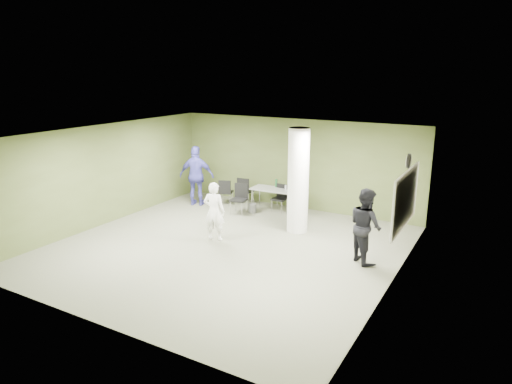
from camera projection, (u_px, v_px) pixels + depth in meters
The scene contains 17 objects.
floor at pixel (226, 248), 11.21m from camera, with size 8.00×8.00×0.00m, color #525442.
ceiling at pixel (224, 134), 10.48m from camera, with size 8.00×8.00×0.00m, color white.
wall_back at pixel (296, 164), 14.21m from camera, with size 8.00×0.02×2.80m, color #444F25.
wall_left at pixel (105, 175), 12.75m from camera, with size 0.02×8.00×2.80m, color #444F25.
wall_right_cream at pixel (395, 219), 8.94m from camera, with size 0.02×8.00×2.80m, color beige.
column at pixel (298, 181), 12.05m from camera, with size 0.56×0.56×2.80m, color silver.
whiteboard at pixel (405, 199), 9.96m from camera, with size 0.05×2.30×1.30m.
wall_clock at pixel (409, 161), 9.74m from camera, with size 0.06×0.32×0.32m.
folding_table at pixel (275, 190), 13.98m from camera, with size 1.51×0.71×0.96m.
wastebasket at pixel (252, 208), 13.95m from camera, with size 0.25×0.25×0.29m, color #4C4C4C.
chair_back_left at pixel (226, 190), 14.68m from camera, with size 0.53×0.53×0.83m.
chair_back_right at pixel (245, 189), 14.72m from camera, with size 0.47×0.47×0.89m.
chair_table_left at pixel (240, 196), 13.80m from camera, with size 0.51×0.51×0.91m.
chair_table_right at pixel (281, 196), 14.00m from camera, with size 0.43×0.43×0.84m.
woman_white at pixel (214, 211), 11.56m from camera, with size 0.56×0.36×1.52m, color white.
man_black at pixel (365, 226), 10.21m from camera, with size 0.84×0.65×1.72m, color black.
man_blue at pixel (197, 176), 14.55m from camera, with size 1.13×0.47×1.92m, color #3E3D98.
Camera 1 is at (5.81, -8.74, 4.23)m, focal length 32.00 mm.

